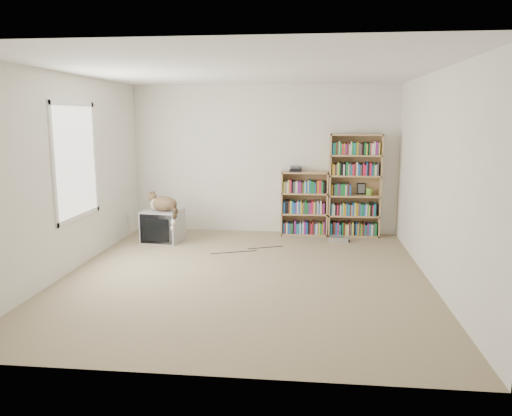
# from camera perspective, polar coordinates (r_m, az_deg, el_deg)

# --- Properties ---
(floor) EXTENTS (4.50, 5.00, 0.01)m
(floor) POSITION_cam_1_polar(r_m,az_deg,el_deg) (6.33, -1.22, -7.70)
(floor) COLOR tan
(floor) RESTS_ON ground
(wall_back) EXTENTS (4.50, 0.02, 2.50)m
(wall_back) POSITION_cam_1_polar(r_m,az_deg,el_deg) (8.53, 0.91, 5.55)
(wall_back) COLOR white
(wall_back) RESTS_ON floor
(wall_front) EXTENTS (4.50, 0.02, 2.50)m
(wall_front) POSITION_cam_1_polar(r_m,az_deg,el_deg) (3.62, -6.37, -0.95)
(wall_front) COLOR white
(wall_front) RESTS_ON floor
(wall_left) EXTENTS (0.02, 5.00, 2.50)m
(wall_left) POSITION_cam_1_polar(r_m,az_deg,el_deg) (6.73, -20.66, 3.62)
(wall_left) COLOR white
(wall_left) RESTS_ON floor
(wall_right) EXTENTS (0.02, 5.00, 2.50)m
(wall_right) POSITION_cam_1_polar(r_m,az_deg,el_deg) (6.19, 19.91, 3.14)
(wall_right) COLOR white
(wall_right) RESTS_ON floor
(ceiling) EXTENTS (4.50, 5.00, 0.02)m
(ceiling) POSITION_cam_1_polar(r_m,az_deg,el_deg) (6.05, -1.31, 15.47)
(ceiling) COLOR white
(ceiling) RESTS_ON wall_back
(window) EXTENTS (0.02, 1.22, 1.52)m
(window) POSITION_cam_1_polar(r_m,az_deg,el_deg) (6.89, -19.91, 5.06)
(window) COLOR white
(window) RESTS_ON wall_left
(crt_tv) EXTENTS (0.64, 0.59, 0.50)m
(crt_tv) POSITION_cam_1_polar(r_m,az_deg,el_deg) (8.10, -10.59, -2.03)
(crt_tv) COLOR #9E9EA0
(crt_tv) RESTS_ON floor
(cat) EXTENTS (0.61, 0.57, 0.51)m
(cat) POSITION_cam_1_polar(r_m,az_deg,el_deg) (7.93, -10.33, 0.21)
(cat) COLOR #332215
(cat) RESTS_ON crt_tv
(bookcase_tall) EXTENTS (0.85, 0.30, 1.69)m
(bookcase_tall) POSITION_cam_1_polar(r_m,az_deg,el_deg) (8.44, 11.19, 2.29)
(bookcase_tall) COLOR #AA7B55
(bookcase_tall) RESTS_ON floor
(bookcase_short) EXTENTS (0.78, 0.30, 1.07)m
(bookcase_short) POSITION_cam_1_polar(r_m,az_deg,el_deg) (8.45, 5.55, 0.29)
(bookcase_short) COLOR #AA7B55
(bookcase_short) RESTS_ON floor
(book_stack) EXTENTS (0.20, 0.27, 0.09)m
(book_stack) POSITION_cam_1_polar(r_m,az_deg,el_deg) (8.38, 4.57, 4.49)
(book_stack) COLOR red
(book_stack) RESTS_ON bookcase_short
(green_mug) EXTENTS (0.10, 0.10, 0.11)m
(green_mug) POSITION_cam_1_polar(r_m,az_deg,el_deg) (8.45, 12.79, 1.82)
(green_mug) COLOR #6EB634
(green_mug) RESTS_ON bookcase_tall
(framed_print) EXTENTS (0.14, 0.05, 0.19)m
(framed_print) POSITION_cam_1_polar(r_m,az_deg,el_deg) (8.53, 11.95, 2.19)
(framed_print) COLOR black
(framed_print) RESTS_ON bookcase_tall
(dvd_player) EXTENTS (0.36, 0.29, 0.07)m
(dvd_player) POSITION_cam_1_polar(r_m,az_deg,el_deg) (8.14, 9.52, -3.49)
(dvd_player) COLOR #A7A6AB
(dvd_player) RESTS_ON floor
(wall_outlet) EXTENTS (0.01, 0.08, 0.13)m
(wall_outlet) POSITION_cam_1_polar(r_m,az_deg,el_deg) (8.63, -14.42, -0.96)
(wall_outlet) COLOR silver
(wall_outlet) RESTS_ON wall_left
(floor_cables) EXTENTS (1.20, 0.70, 0.01)m
(floor_cables) POSITION_cam_1_polar(r_m,az_deg,el_deg) (7.52, -2.18, -4.76)
(floor_cables) COLOR black
(floor_cables) RESTS_ON floor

